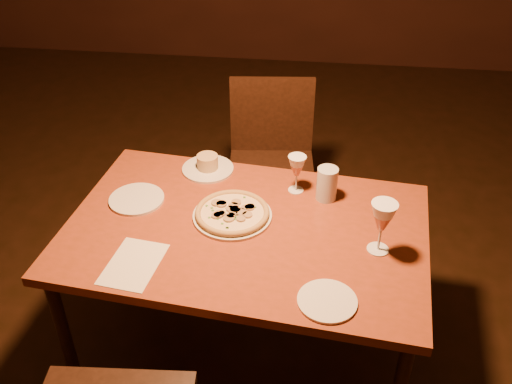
# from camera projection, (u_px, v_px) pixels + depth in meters

# --- Properties ---
(floor) EXTENTS (7.00, 7.00, 0.00)m
(floor) POSITION_uv_depth(u_px,v_px,m) (198.00, 380.00, 2.38)
(floor) COLOR black
(floor) RESTS_ON ground
(dining_table) EXTENTS (1.39, 0.97, 0.71)m
(dining_table) POSITION_uv_depth(u_px,v_px,m) (246.00, 240.00, 2.13)
(dining_table) COLOR maroon
(dining_table) RESTS_ON floor
(chair_far) EXTENTS (0.46, 0.46, 0.87)m
(chair_far) POSITION_uv_depth(u_px,v_px,m) (271.00, 158.00, 2.89)
(chair_far) COLOR black
(chair_far) RESTS_ON floor
(pizza_plate) EXTENTS (0.30, 0.30, 0.03)m
(pizza_plate) POSITION_uv_depth(u_px,v_px,m) (232.00, 213.00, 2.14)
(pizza_plate) COLOR silver
(pizza_plate) RESTS_ON dining_table
(ramekin_saucer) EXTENTS (0.22, 0.22, 0.07)m
(ramekin_saucer) POSITION_uv_depth(u_px,v_px,m) (208.00, 165.00, 2.40)
(ramekin_saucer) COLOR silver
(ramekin_saucer) RESTS_ON dining_table
(wine_glass_far) EXTENTS (0.07, 0.07, 0.16)m
(wine_glass_far) POSITION_uv_depth(u_px,v_px,m) (297.00, 174.00, 2.24)
(wine_glass_far) COLOR #BF684F
(wine_glass_far) RESTS_ON dining_table
(wine_glass_right) EXTENTS (0.09, 0.09, 0.20)m
(wine_glass_right) POSITION_uv_depth(u_px,v_px,m) (381.00, 227.00, 1.93)
(wine_glass_right) COLOR #BF684F
(wine_glass_right) RESTS_ON dining_table
(water_tumbler) EXTENTS (0.08, 0.08, 0.14)m
(water_tumbler) POSITION_uv_depth(u_px,v_px,m) (327.00, 184.00, 2.21)
(water_tumbler) COLOR #B5BDC6
(water_tumbler) RESTS_ON dining_table
(side_plate_left) EXTENTS (0.21, 0.21, 0.01)m
(side_plate_left) POSITION_uv_depth(u_px,v_px,m) (137.00, 199.00, 2.23)
(side_plate_left) COLOR silver
(side_plate_left) RESTS_ON dining_table
(side_plate_near) EXTENTS (0.19, 0.19, 0.01)m
(side_plate_near) POSITION_uv_depth(u_px,v_px,m) (327.00, 301.00, 1.78)
(side_plate_near) COLOR silver
(side_plate_near) RESTS_ON dining_table
(menu_card) EXTENTS (0.20, 0.27, 0.00)m
(menu_card) POSITION_uv_depth(u_px,v_px,m) (134.00, 264.00, 1.93)
(menu_card) COLOR beige
(menu_card) RESTS_ON dining_table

